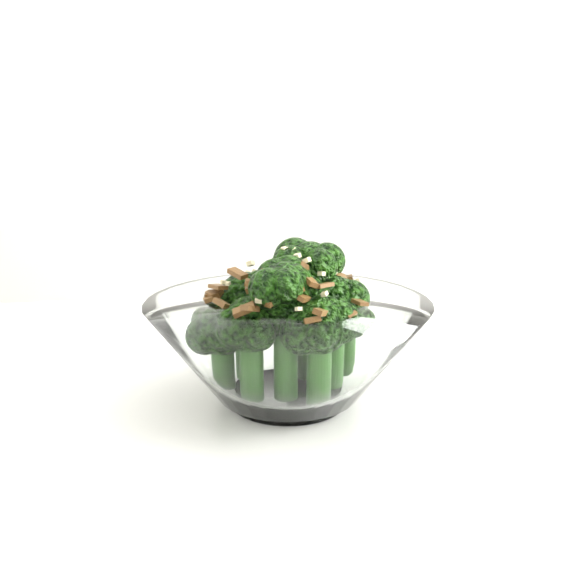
{
  "coord_description": "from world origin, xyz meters",
  "views": [
    {
      "loc": [
        0.05,
        -0.57,
        0.95
      ],
      "look_at": [
        0.01,
        -0.1,
        0.84
      ],
      "focal_mm": 40.0,
      "sensor_mm": 36.0,
      "label": 1
    }
  ],
  "objects": [
    {
      "name": "table",
      "position": [
        0.13,
        -0.11,
        0.68
      ],
      "size": [
        1.35,
        1.06,
        0.75
      ],
      "color": "white",
      "rests_on": "ground"
    },
    {
      "name": "broccoli_dish",
      "position": [
        0.01,
        -0.1,
        0.8
      ],
      "size": [
        0.22,
        0.22,
        0.13
      ],
      "color": "white",
      "rests_on": "table"
    }
  ]
}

